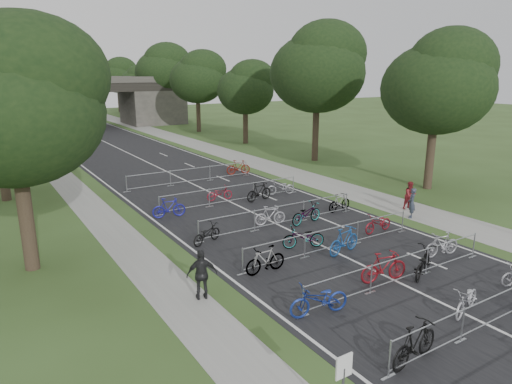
% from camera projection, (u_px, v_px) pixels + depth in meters
% --- Properties ---
extents(road, '(11.00, 140.00, 0.01)m').
position_uv_depth(road, '(103.00, 141.00, 52.13)').
color(road, black).
rests_on(road, ground).
extents(sidewalk_right, '(3.00, 140.00, 0.01)m').
position_uv_depth(sidewalk_right, '(169.00, 136.00, 56.27)').
color(sidewalk_right, gray).
rests_on(sidewalk_right, ground).
extents(sidewalk_left, '(2.00, 140.00, 0.01)m').
position_uv_depth(sidewalk_left, '(31.00, 147.00, 48.26)').
color(sidewalk_left, gray).
rests_on(sidewalk_left, ground).
extents(lane_markings, '(0.12, 140.00, 0.00)m').
position_uv_depth(lane_markings, '(103.00, 141.00, 52.13)').
color(lane_markings, silver).
rests_on(lane_markings, ground).
extents(overpass_bridge, '(31.00, 8.00, 7.05)m').
position_uv_depth(overpass_bridge, '(73.00, 103.00, 63.48)').
color(overpass_bridge, '#3F3C38').
rests_on(overpass_bridge, ground).
extents(park_sign, '(0.45, 0.06, 1.83)m').
position_uv_depth(park_sign, '(343.00, 378.00, 9.90)').
color(park_sign, '#4C4C51').
rests_on(park_sign, ground).
extents(tree_left_0, '(6.72, 6.72, 10.25)m').
position_uv_depth(tree_left_0, '(14.00, 106.00, 16.75)').
color(tree_left_0, '#33261C').
rests_on(tree_left_0, ground).
extents(tree_right_0, '(7.17, 7.17, 10.93)m').
position_uv_depth(tree_right_0, '(439.00, 84.00, 29.31)').
color(tree_right_0, '#33261C').
rests_on(tree_right_0, ground).
extents(tree_right_1, '(8.18, 8.18, 12.47)m').
position_uv_depth(tree_right_1, '(319.00, 69.00, 38.86)').
color(tree_right_1, '#33261C').
rests_on(tree_right_1, ground).
extents(tree_right_2, '(6.16, 6.16, 9.39)m').
position_uv_depth(tree_right_2, '(246.00, 88.00, 49.16)').
color(tree_right_2, '#33261C').
rests_on(tree_right_2, ground).
extents(tree_right_3, '(7.17, 7.17, 10.93)m').
position_uv_depth(tree_right_3, '(198.00, 78.00, 58.71)').
color(tree_right_3, '#33261C').
rests_on(tree_right_3, ground).
extents(tree_right_4, '(8.18, 8.18, 12.47)m').
position_uv_depth(tree_right_4, '(164.00, 70.00, 68.27)').
color(tree_right_4, '#33261C').
rests_on(tree_right_4, ground).
extents(tree_right_5, '(6.16, 6.16, 9.39)m').
position_uv_depth(tree_right_5, '(139.00, 82.00, 78.57)').
color(tree_right_5, '#33261C').
rests_on(tree_right_5, ground).
extents(tree_right_6, '(7.17, 7.17, 10.93)m').
position_uv_depth(tree_right_6, '(118.00, 76.00, 88.12)').
color(tree_right_6, '#33261C').
rests_on(tree_right_6, ground).
extents(barrier_row_1, '(9.70, 0.08, 1.10)m').
position_uv_depth(barrier_row_1, '(493.00, 311.00, 14.09)').
color(barrier_row_1, '#ACAFB5').
rests_on(barrier_row_1, ground).
extents(barrier_row_2, '(9.70, 0.08, 1.10)m').
position_uv_depth(barrier_row_2, '(400.00, 269.00, 17.03)').
color(barrier_row_2, '#ACAFB5').
rests_on(barrier_row_2, ground).
extents(barrier_row_3, '(9.70, 0.08, 1.10)m').
position_uv_depth(barrier_row_3, '(332.00, 239.00, 20.14)').
color(barrier_row_3, '#ACAFB5').
rests_on(barrier_row_3, ground).
extents(barrier_row_4, '(9.70, 0.08, 1.10)m').
position_uv_depth(barrier_row_4, '(280.00, 216.00, 23.40)').
color(barrier_row_4, '#ACAFB5').
rests_on(barrier_row_4, ground).
extents(barrier_row_5, '(9.70, 0.08, 1.10)m').
position_uv_depth(barrier_row_5, '(232.00, 194.00, 27.49)').
color(barrier_row_5, '#ACAFB5').
rests_on(barrier_row_5, ground).
extents(barrier_row_6, '(9.70, 0.08, 1.10)m').
position_uv_depth(barrier_row_6, '(191.00, 176.00, 32.39)').
color(barrier_row_6, '#ACAFB5').
rests_on(barrier_row_6, ground).
extents(bike_4, '(2.08, 0.82, 1.22)m').
position_uv_depth(bike_4, '(415.00, 343.00, 12.30)').
color(bike_4, black).
rests_on(bike_4, ground).
extents(bike_5, '(1.95, 1.12, 0.97)m').
position_uv_depth(bike_5, '(467.00, 300.00, 14.87)').
color(bike_5, '#B9B9C1').
rests_on(bike_5, ground).
extents(bike_8, '(2.19, 1.13, 1.09)m').
position_uv_depth(bike_8, '(319.00, 300.00, 14.76)').
color(bike_8, navy).
rests_on(bike_8, ground).
extents(bike_9, '(2.06, 0.97, 1.19)m').
position_uv_depth(bike_9, '(384.00, 267.00, 17.11)').
color(bike_9, maroon).
rests_on(bike_9, ground).
extents(bike_10, '(2.21, 1.57, 1.10)m').
position_uv_depth(bike_10, '(423.00, 262.00, 17.64)').
color(bike_10, black).
rests_on(bike_10, ground).
extents(bike_11, '(1.87, 0.78, 1.09)m').
position_uv_depth(bike_11, '(442.00, 244.00, 19.50)').
color(bike_11, '#9999A0').
rests_on(bike_11, ground).
extents(bike_12, '(1.82, 0.53, 1.09)m').
position_uv_depth(bike_12, '(265.00, 260.00, 17.88)').
color(bike_12, '#ACAFB5').
rests_on(bike_12, ground).
extents(bike_13, '(2.05, 1.33, 1.02)m').
position_uv_depth(bike_13, '(304.00, 238.00, 20.42)').
color(bike_13, '#ACAFB5').
rests_on(bike_13, ground).
extents(bike_14, '(2.07, 0.93, 1.20)m').
position_uv_depth(bike_14, '(344.00, 241.00, 19.78)').
color(bike_14, '#1C519D').
rests_on(bike_14, ground).
extents(bike_15, '(1.84, 0.74, 0.95)m').
position_uv_depth(bike_15, '(378.00, 223.00, 22.44)').
color(bike_15, maroon).
rests_on(bike_15, ground).
extents(bike_16, '(1.86, 1.23, 0.93)m').
position_uv_depth(bike_16, '(207.00, 234.00, 21.01)').
color(bike_16, black).
rests_on(bike_16, ground).
extents(bike_17, '(1.75, 0.83, 1.01)m').
position_uv_depth(bike_17, '(270.00, 215.00, 23.55)').
color(bike_17, '#ACAAB2').
rests_on(bike_17, ground).
extents(bike_18, '(2.15, 1.03, 1.09)m').
position_uv_depth(bike_18, '(306.00, 214.00, 23.72)').
color(bike_18, '#ACAFB5').
rests_on(bike_18, ground).
extents(bike_19, '(1.75, 0.65, 1.03)m').
position_uv_depth(bike_19, '(339.00, 203.00, 25.83)').
color(bike_19, '#ACAFB5').
rests_on(bike_19, ground).
extents(bike_20, '(1.88, 0.82, 1.09)m').
position_uv_depth(bike_20, '(169.00, 208.00, 24.74)').
color(bike_20, '#1D1C9E').
rests_on(bike_20, ground).
extents(bike_21, '(1.72, 0.72, 0.88)m').
position_uv_depth(bike_21, '(220.00, 193.00, 28.09)').
color(bike_21, maroon).
rests_on(bike_21, ground).
extents(bike_22, '(1.98, 0.83, 1.15)m').
position_uv_depth(bike_22, '(259.00, 192.00, 27.91)').
color(bike_22, black).
rests_on(bike_22, ground).
extents(bike_23, '(1.93, 1.13, 0.96)m').
position_uv_depth(bike_23, '(281.00, 187.00, 29.40)').
color(bike_23, gray).
rests_on(bike_23, ground).
extents(bike_27, '(1.95, 0.96, 1.13)m').
position_uv_depth(bike_27, '(238.00, 167.00, 35.14)').
color(bike_27, maroon).
rests_on(bike_27, ground).
extents(pedestrian_a, '(0.71, 0.69, 1.63)m').
position_uv_depth(pedestrian_a, '(412.00, 203.00, 24.64)').
color(pedestrian_a, '#2E3546').
rests_on(pedestrian_a, ground).
extents(pedestrian_b, '(0.86, 0.70, 1.62)m').
position_uv_depth(pedestrian_b, '(410.00, 195.00, 26.20)').
color(pedestrian_b, maroon).
rests_on(pedestrian_b, ground).
extents(pedestrian_c, '(1.15, 0.74, 1.83)m').
position_uv_depth(pedestrian_c, '(202.00, 275.00, 15.75)').
color(pedestrian_c, black).
rests_on(pedestrian_c, ground).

